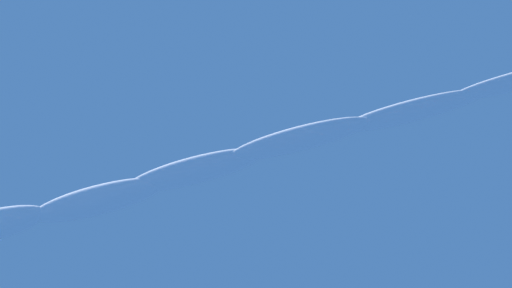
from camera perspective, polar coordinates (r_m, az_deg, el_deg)
The scene contains 1 object.
smoke_trail_lead at distance 74.72m, azimuth -10.34°, elevation -3.25°, with size 36.20×44.62×2.63m.
Camera 1 is at (31.29, 13.06, 1.62)m, focal length 84.87 mm.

